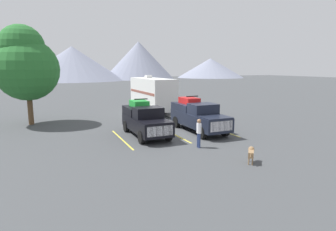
# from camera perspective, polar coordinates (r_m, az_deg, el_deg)

# --- Properties ---
(ground_plane) EXTENTS (240.00, 240.00, 0.00)m
(ground_plane) POSITION_cam_1_polar(r_m,az_deg,el_deg) (20.18, 1.29, -3.86)
(ground_plane) COLOR #3F4244
(pickup_truck_a) EXTENTS (2.11, 5.36, 2.53)m
(pickup_truck_a) POSITION_cam_1_polar(r_m,az_deg,el_deg) (19.76, -4.75, -0.77)
(pickup_truck_a) COLOR black
(pickup_truck_a) RESTS_ON ground
(pickup_truck_b) EXTENTS (2.12, 5.90, 2.58)m
(pickup_truck_b) POSITION_cam_1_polar(r_m,az_deg,el_deg) (21.20, 6.03, 0.03)
(pickup_truck_b) COLOR black
(pickup_truck_b) RESTS_ON ground
(lot_stripe_a) EXTENTS (0.12, 5.50, 0.01)m
(lot_stripe_a) POSITION_cam_1_polar(r_m,az_deg,el_deg) (19.08, -9.35, -4.78)
(lot_stripe_a) COLOR gold
(lot_stripe_a) RESTS_ON ground
(lot_stripe_b) EXTENTS (0.12, 5.50, 0.01)m
(lot_stripe_b) POSITION_cam_1_polar(r_m,az_deg,el_deg) (20.31, 1.13, -3.77)
(lot_stripe_b) COLOR gold
(lot_stripe_b) RESTS_ON ground
(lot_stripe_c) EXTENTS (0.12, 5.50, 0.01)m
(lot_stripe_c) POSITION_cam_1_polar(r_m,az_deg,el_deg) (22.13, 10.13, -2.79)
(lot_stripe_c) COLOR gold
(lot_stripe_c) RESTS_ON ground
(camper_trailer_a) EXTENTS (2.58, 8.66, 3.92)m
(camper_trailer_a) POSITION_cam_1_polar(r_m,az_deg,el_deg) (29.59, -3.20, 4.52)
(camper_trailer_a) COLOR white
(camper_trailer_a) RESTS_ON ground
(person_a) EXTENTS (0.24, 0.38, 1.74)m
(person_a) POSITION_cam_1_polar(r_m,az_deg,el_deg) (16.80, 6.28, -3.20)
(person_a) COLOR navy
(person_a) RESTS_ON ground
(dog) EXTENTS (0.75, 0.82, 0.76)m
(dog) POSITION_cam_1_polar(r_m,az_deg,el_deg) (14.84, 16.51, -7.23)
(dog) COLOR olive
(dog) RESTS_ON ground
(tree_a) EXTENTS (5.10, 5.10, 8.15)m
(tree_a) POSITION_cam_1_polar(r_m,az_deg,el_deg) (25.94, -26.92, 9.33)
(tree_a) COLOR brown
(tree_a) RESTS_ON ground
(mountain_ridge) EXTENTS (161.41, 44.58, 16.56)m
(mountain_ridge) POSITION_cam_1_polar(r_m,az_deg,el_deg) (108.49, -22.63, 9.92)
(mountain_ridge) COLOR gray
(mountain_ridge) RESTS_ON ground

